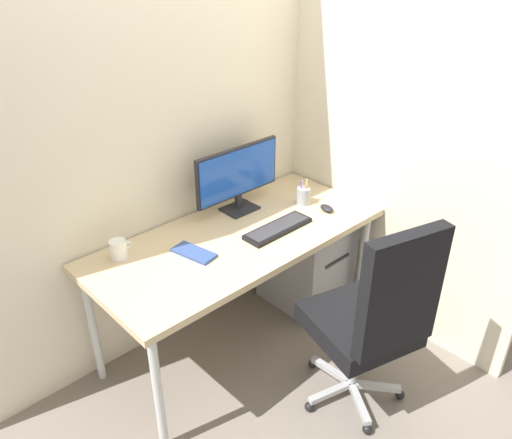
# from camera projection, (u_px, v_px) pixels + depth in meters

# --- Properties ---
(ground_plane) EXTENTS (8.00, 8.00, 0.00)m
(ground_plane) POSITION_uv_depth(u_px,v_px,m) (241.00, 339.00, 3.07)
(ground_plane) COLOR slate
(wall_back) EXTENTS (2.97, 0.04, 2.80)m
(wall_back) POSITION_uv_depth(u_px,v_px,m) (187.00, 101.00, 2.65)
(wall_back) COLOR beige
(wall_back) RESTS_ON ground_plane
(wall_side_right) EXTENTS (0.04, 2.06, 2.80)m
(wall_side_right) POSITION_uv_depth(u_px,v_px,m) (374.00, 93.00, 2.79)
(wall_side_right) COLOR beige
(wall_side_right) RESTS_ON ground_plane
(desk) EXTENTS (1.65, 0.74, 0.75)m
(desk) POSITION_uv_depth(u_px,v_px,m) (239.00, 244.00, 2.74)
(desk) COLOR #D1B78C
(desk) RESTS_ON ground_plane
(office_chair) EXTENTS (0.57, 0.61, 1.12)m
(office_chair) POSITION_uv_depth(u_px,v_px,m) (373.00, 317.00, 2.35)
(office_chair) COLOR black
(office_chair) RESTS_ON ground_plane
(filing_cabinet) EXTENTS (0.44, 0.50, 0.60)m
(filing_cabinet) POSITION_uv_depth(u_px,v_px,m) (306.00, 261.00, 3.30)
(filing_cabinet) COLOR gray
(filing_cabinet) RESTS_ON ground_plane
(monitor) EXTENTS (0.59, 0.16, 0.39)m
(monitor) POSITION_uv_depth(u_px,v_px,m) (238.00, 175.00, 2.87)
(monitor) COLOR black
(monitor) RESTS_ON desk
(keyboard) EXTENTS (0.42, 0.13, 0.03)m
(keyboard) POSITION_uv_depth(u_px,v_px,m) (278.00, 228.00, 2.75)
(keyboard) COLOR black
(keyboard) RESTS_ON desk
(mouse) EXTENTS (0.07, 0.10, 0.03)m
(mouse) POSITION_uv_depth(u_px,v_px,m) (327.00, 208.00, 2.95)
(mouse) COLOR black
(mouse) RESTS_ON desk
(pen_holder) EXTENTS (0.08, 0.08, 0.16)m
(pen_holder) POSITION_uv_depth(u_px,v_px,m) (303.00, 196.00, 3.01)
(pen_holder) COLOR #9EA0A5
(pen_holder) RESTS_ON desk
(notebook) EXTENTS (0.15, 0.25, 0.02)m
(notebook) POSITION_uv_depth(u_px,v_px,m) (194.00, 253.00, 2.54)
(notebook) COLOR #334C8C
(notebook) RESTS_ON desk
(coffee_mug) EXTENTS (0.12, 0.08, 0.10)m
(coffee_mug) POSITION_uv_depth(u_px,v_px,m) (119.00, 250.00, 2.49)
(coffee_mug) COLOR white
(coffee_mug) RESTS_ON desk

